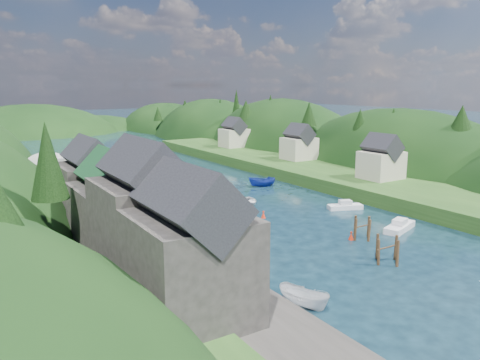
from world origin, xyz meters
TOP-DOWN VIEW (x-y plane):
  - ground at (0.00, 50.00)m, footprint 600.00×600.00m
  - hillside_right at (45.00, 75.00)m, footprint 36.00×245.56m
  - far_hills at (1.22, 174.01)m, footprint 103.00×68.00m
  - hill_trees at (1.43, 64.63)m, footprint 89.95×147.79m
  - quay_left at (-24.00, 20.00)m, footprint 12.00×110.00m
  - terrace_left_grass at (-31.00, 20.00)m, footprint 12.00×110.00m
  - quayside_buildings at (-26.00, 6.39)m, footprint 8.00×35.84m
  - boat_sheds at (-26.00, 39.00)m, footprint 7.00×21.00m
  - terrace_right at (25.00, 40.00)m, footprint 16.00×120.00m
  - right_bank_cottages at (28.00, 48.33)m, footprint 9.00×59.24m
  - piling_cluster_near at (-0.38, -2.97)m, footprint 3.37×3.13m
  - piling_cluster_far at (3.41, 4.29)m, footprint 2.84×2.69m
  - channel_buoy_near at (1.98, 4.73)m, footprint 0.70×0.70m
  - channel_buoy_far at (-1.72, 18.86)m, footprint 0.70×0.70m
  - moored_boats at (-1.87, 23.77)m, footprint 34.15×95.93m

SIDE VIEW (x-z plane):
  - far_hills at x=1.22m, z-range -32.80..11.20m
  - hillside_right at x=45.00m, z-range -31.41..16.59m
  - ground at x=0.00m, z-range 0.00..0.00m
  - channel_buoy_near at x=1.98m, z-range -0.07..1.03m
  - channel_buoy_far at x=-1.72m, z-range -0.07..1.03m
  - moored_boats at x=-1.87m, z-range -0.45..1.59m
  - quay_left at x=-24.00m, z-range 0.00..2.00m
  - piling_cluster_far at x=3.41m, z-range -0.57..2.83m
  - piling_cluster_near at x=-0.38m, z-range -0.57..2.95m
  - terrace_right at x=25.00m, z-range 0.00..2.40m
  - terrace_left_grass at x=-31.00m, z-range 0.00..2.50m
  - boat_sheds at x=-26.00m, z-range 1.52..9.02m
  - right_bank_cottages at x=28.00m, z-range 1.64..10.05m
  - quayside_buildings at x=-26.00m, z-range 0.64..13.54m
  - hill_trees at x=1.43m, z-range 4.71..17.63m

